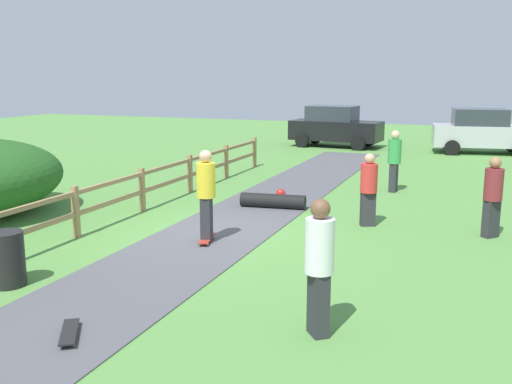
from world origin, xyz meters
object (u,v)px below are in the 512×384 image
at_px(bystander_green, 394,158).
at_px(parked_car_black, 335,126).
at_px(bystander_white, 319,261).
at_px(bystander_red, 369,186).
at_px(trash_bin, 7,259).
at_px(parked_car_silver, 482,131).
at_px(bystander_maroon, 493,193).
at_px(skateboard_loose, 69,332).
at_px(skater_riding, 206,191).
at_px(skater_fallen, 274,200).

bearing_deg(bystander_green, parked_car_black, 112.70).
bearing_deg(bystander_white, bystander_red, 94.38).
bearing_deg(parked_car_black, bystander_red, -73.44).
relative_size(trash_bin, bystander_red, 0.54).
bearing_deg(parked_car_silver, bystander_maroon, -88.79).
bearing_deg(bystander_maroon, parked_car_black, 115.62).
bearing_deg(bystander_red, bystander_maroon, -0.36).
relative_size(bystander_red, parked_car_silver, 0.38).
relative_size(trash_bin, parked_car_black, 0.21).
height_order(skateboard_loose, parked_car_black, parked_car_black).
relative_size(skater_riding, skateboard_loose, 2.42).
bearing_deg(bystander_red, skateboard_loose, -109.46).
height_order(skater_riding, bystander_red, skater_riding).
distance_m(skateboard_loose, bystander_green, 11.67).
xyz_separation_m(trash_bin, parked_car_black, (0.52, 20.11, 0.51)).
distance_m(bystander_maroon, parked_car_black, 15.73).
height_order(bystander_white, parked_car_black, parked_car_black).
bearing_deg(bystander_maroon, skater_riding, -154.88).
bearing_deg(skater_riding, trash_bin, -119.57).
bearing_deg(skater_fallen, parked_car_silver, 69.75).
bearing_deg(trash_bin, bystander_maroon, 38.99).
bearing_deg(bystander_maroon, bystander_green, 122.02).
bearing_deg(parked_car_silver, skateboard_loose, -102.75).
xyz_separation_m(trash_bin, bystander_maroon, (7.32, 5.92, 0.49)).
relative_size(skater_riding, skater_fallen, 1.11).
xyz_separation_m(skateboard_loose, bystander_red, (2.54, 7.18, 0.82)).
distance_m(bystander_white, parked_car_black, 20.60).
distance_m(skater_fallen, parked_car_black, 13.36).
relative_size(bystander_white, bystander_red, 1.11).
height_order(skateboard_loose, parked_car_silver, parked_car_silver).
relative_size(skater_fallen, bystander_maroon, 0.99).
bearing_deg(bystander_white, trash_bin, -179.59).
distance_m(bystander_white, parked_car_silver, 20.14).
distance_m(skater_fallen, bystander_green, 4.21).
xyz_separation_m(skater_fallen, bystander_white, (3.04, -6.83, 0.82)).
xyz_separation_m(trash_bin, bystander_white, (5.18, 0.04, 0.57)).
distance_m(skater_fallen, bystander_maroon, 5.32).
xyz_separation_m(skateboard_loose, parked_car_black, (-1.67, 21.35, 0.87)).
xyz_separation_m(trash_bin, skater_riding, (1.93, 3.40, 0.63)).
distance_m(trash_bin, skateboard_loose, 2.54).
height_order(trash_bin, skateboard_loose, trash_bin).
bearing_deg(bystander_white, bystander_maroon, 70.05).
xyz_separation_m(trash_bin, skater_fallen, (2.14, 6.87, -0.25)).
height_order(trash_bin, bystander_red, bystander_red).
height_order(parked_car_silver, parked_car_black, same).
bearing_deg(skater_fallen, skateboard_loose, -89.64).
xyz_separation_m(trash_bin, bystander_red, (4.73, 5.94, 0.46)).
relative_size(skater_riding, parked_car_silver, 0.43).
distance_m(bystander_white, bystander_red, 5.92).
distance_m(skater_riding, bystander_maroon, 5.96).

